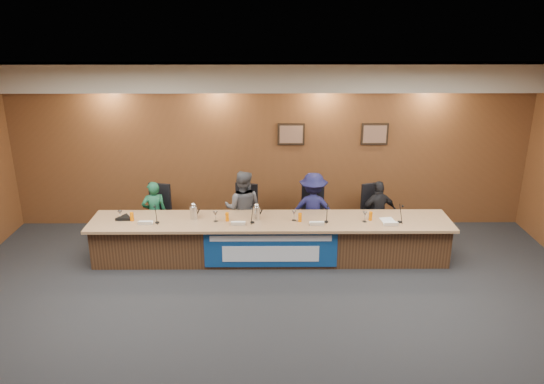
{
  "coord_description": "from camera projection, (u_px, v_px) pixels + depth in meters",
  "views": [
    {
      "loc": [
        -0.03,
        -5.93,
        4.2
      ],
      "look_at": [
        0.03,
        2.59,
        1.17
      ],
      "focal_mm": 35.0,
      "sensor_mm": 36.0,
      "label": 1
    }
  ],
  "objects": [
    {
      "name": "juice_glass_a",
      "position": [
        132.0,
        217.0,
        8.9
      ],
      "size": [
        0.06,
        0.06,
        0.15
      ],
      "primitive_type": "cylinder",
      "color": "orange",
      "rests_on": "dais_top"
    },
    {
      "name": "microphone_c",
      "position": [
        326.0,
        222.0,
        8.86
      ],
      "size": [
        0.07,
        0.07,
        0.02
      ],
      "primitive_type": "cylinder",
      "color": "black",
      "rests_on": "dais_top"
    },
    {
      "name": "water_glass_a",
      "position": [
        120.0,
        216.0,
        8.9
      ],
      "size": [
        0.08,
        0.08,
        0.18
      ],
      "primitive_type": "cylinder",
      "color": "silver",
      "rests_on": "dais_top"
    },
    {
      "name": "panelist_b",
      "position": [
        243.0,
        208.0,
        9.59
      ],
      "size": [
        0.75,
        0.62,
        1.41
      ],
      "primitive_type": "imported",
      "rotation": [
        0.0,
        0.0,
        3.01
      ],
      "color": "#4C4C51",
      "rests_on": "floor"
    },
    {
      "name": "paper_stack",
      "position": [
        388.0,
        221.0,
        8.92
      ],
      "size": [
        0.26,
        0.33,
        0.01
      ],
      "primitive_type": "cube",
      "rotation": [
        0.0,
        0.0,
        0.14
      ],
      "color": "white",
      "rests_on": "dais_top"
    },
    {
      "name": "office_chair_c",
      "position": [
        312.0,
        217.0,
        9.77
      ],
      "size": [
        0.52,
        0.52,
        0.08
      ],
      "primitive_type": "cube",
      "rotation": [
        0.0,
        0.0,
        -0.09
      ],
      "color": "black",
      "rests_on": "floor"
    },
    {
      "name": "juice_glass_d",
      "position": [
        371.0,
        216.0,
        8.93
      ],
      "size": [
        0.06,
        0.06,
        0.15
      ],
      "primitive_type": "cylinder",
      "color": "orange",
      "rests_on": "dais_top"
    },
    {
      "name": "water_glass_d",
      "position": [
        365.0,
        217.0,
        8.85
      ],
      "size": [
        0.08,
        0.08,
        0.18
      ],
      "primitive_type": "cylinder",
      "color": "silver",
      "rests_on": "dais_top"
    },
    {
      "name": "microphone_d",
      "position": [
        400.0,
        222.0,
        8.85
      ],
      "size": [
        0.07,
        0.07,
        0.02
      ],
      "primitive_type": "cylinder",
      "color": "black",
      "rests_on": "dais_top"
    },
    {
      "name": "office_chair_a",
      "position": [
        156.0,
        218.0,
        9.75
      ],
      "size": [
        0.58,
        0.58,
        0.08
      ],
      "primitive_type": "cube",
      "rotation": [
        0.0,
        0.0,
        -0.25
      ],
      "color": "black",
      "rests_on": "floor"
    },
    {
      "name": "carafe_mid",
      "position": [
        257.0,
        213.0,
        8.94
      ],
      "size": [
        0.12,
        0.12,
        0.23
      ],
      "primitive_type": "cylinder",
      "color": "silver",
      "rests_on": "dais_top"
    },
    {
      "name": "dais_body",
      "position": [
        271.0,
        240.0,
        9.14
      ],
      "size": [
        6.0,
        0.8,
        0.7
      ],
      "primitive_type": "cube",
      "color": "#482C19",
      "rests_on": "floor"
    },
    {
      "name": "microphone_a",
      "position": [
        157.0,
        223.0,
        8.83
      ],
      "size": [
        0.07,
        0.07,
        0.02
      ],
      "primitive_type": "cylinder",
      "color": "black",
      "rests_on": "dais_top"
    },
    {
      "name": "office_chair_d",
      "position": [
        377.0,
        217.0,
        9.78
      ],
      "size": [
        0.62,
        0.62,
        0.08
      ],
      "primitive_type": "cube",
      "rotation": [
        0.0,
        0.0,
        0.36
      ],
      "color": "black",
      "rests_on": "floor"
    },
    {
      "name": "juice_glass_c",
      "position": [
        300.0,
        217.0,
        8.87
      ],
      "size": [
        0.06,
        0.06,
        0.15
      ],
      "primitive_type": "cylinder",
      "color": "orange",
      "rests_on": "dais_top"
    },
    {
      "name": "nameplate_c",
      "position": [
        317.0,
        223.0,
        8.7
      ],
      "size": [
        0.24,
        0.08,
        0.1
      ],
      "primitive_type": "cube",
      "rotation": [
        0.31,
        0.0,
        0.0
      ],
      "color": "white",
      "rests_on": "dais_top"
    },
    {
      "name": "office_chair_b",
      "position": [
        243.0,
        218.0,
        9.76
      ],
      "size": [
        0.59,
        0.59,
        0.08
      ],
      "primitive_type": "cube",
      "rotation": [
        0.0,
        0.0,
        -0.28
      ],
      "color": "black",
      "rests_on": "floor"
    },
    {
      "name": "wall_photo_right",
      "position": [
        375.0,
        134.0,
        10.13
      ],
      "size": [
        0.52,
        0.04,
        0.42
      ],
      "primitive_type": "cube",
      "color": "black",
      "rests_on": "wall_back"
    },
    {
      "name": "banner",
      "position": [
        271.0,
        249.0,
        8.74
      ],
      "size": [
        2.2,
        0.02,
        0.65
      ],
      "primitive_type": "cube",
      "color": "navy",
      "rests_on": "dais_body"
    },
    {
      "name": "juice_glass_b",
      "position": [
        227.0,
        217.0,
        8.89
      ],
      "size": [
        0.06,
        0.06,
        0.15
      ],
      "primitive_type": "cylinder",
      "color": "orange",
      "rests_on": "dais_top"
    },
    {
      "name": "nameplate_b",
      "position": [
        238.0,
        223.0,
        8.7
      ],
      "size": [
        0.24,
        0.08,
        0.1
      ],
      "primitive_type": "cube",
      "rotation": [
        0.31,
        0.0,
        0.0
      ],
      "color": "white",
      "rests_on": "dais_top"
    },
    {
      "name": "water_glass_b",
      "position": [
        216.0,
        217.0,
        8.86
      ],
      "size": [
        0.08,
        0.08,
        0.18
      ],
      "primitive_type": "cylinder",
      "color": "silver",
      "rests_on": "dais_top"
    },
    {
      "name": "wall_back",
      "position": [
        270.0,
        146.0,
        10.23
      ],
      "size": [
        10.0,
        0.04,
        3.2
      ],
      "primitive_type": "cube",
      "color": "brown",
      "rests_on": "floor"
    },
    {
      "name": "speakerphone",
      "position": [
        124.0,
        218.0,
        8.98
      ],
      "size": [
        0.32,
        0.32,
        0.05
      ],
      "primitive_type": "cylinder",
      "color": "black",
      "rests_on": "dais_top"
    },
    {
      "name": "microphone_b",
      "position": [
        252.0,
        222.0,
        8.83
      ],
      "size": [
        0.07,
        0.07,
        0.02
      ],
      "primitive_type": "cylinder",
      "color": "black",
      "rests_on": "dais_top"
    },
    {
      "name": "carafe_left",
      "position": [
        194.0,
        213.0,
        8.97
      ],
      "size": [
        0.13,
        0.13,
        0.22
      ],
      "primitive_type": "cylinder",
      "color": "silver",
      "rests_on": "dais_top"
    },
    {
      "name": "soffit",
      "position": [
        270.0,
        77.0,
        9.54
      ],
      "size": [
        10.0,
        0.5,
        0.5
      ],
      "primitive_type": "cube",
      "color": "beige",
      "rests_on": "wall_back"
    },
    {
      "name": "dais_top",
      "position": [
        271.0,
        221.0,
        8.96
      ],
      "size": [
        6.1,
        0.95,
        0.05
      ],
      "primitive_type": "cube",
      "color": "#98704B",
      "rests_on": "dais_body"
    },
    {
      "name": "water_glass_c",
      "position": [
        294.0,
        216.0,
        8.9
      ],
      "size": [
        0.08,
        0.08,
        0.18
      ],
      "primitive_type": "cylinder",
      "color": "silver",
      "rests_on": "dais_top"
    },
    {
      "name": "nameplate_d",
      "position": [
        391.0,
        224.0,
        8.68
      ],
      "size": [
        0.24,
        0.08,
        0.1
      ],
      "primitive_type": "cube",
      "rotation": [
        0.31,
        0.0,
        0.0
      ],
      "color": "white",
      "rests_on": "dais_top"
    },
    {
      "name": "panelist_a",
      "position": [
        155.0,
        213.0,
        9.62
      ],
      "size": [
        0.51,
        0.41,
        1.21
      ],
      "primitive_type": "imported",
      "rotation": [
        0.0,
        0.0,
        3.46
      ],
      "color": "#165033",
      "rests_on": "floor"
    },
    {
      "name": "floor",
      "position": [
        271.0,
        341.0,
        6.99
      ],
      "size": [
        10.0,
        10.0,
        0.0
      ],
      "primitive_type": "plane",
      "color": "black",
      "rests_on": "ground"
    },
    {
      "name": "panelist_d",
      "position": [
        378.0,
        213.0,
        9.64
      ],
      "size": [
        0.76,
        0.45,
        1.21
      ],
      "primitive_type": "imported",
      "rotation": [
        0.0,
        0.0,
        3.38
      ],
      "color": "black",
      "rests_on": "floor"
    },
    {
      "name": "banner_text_lower",
      "position": [
        271.0,
        254.0,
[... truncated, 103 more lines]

